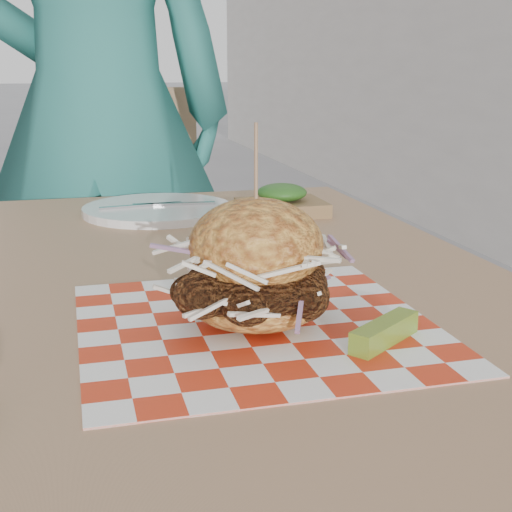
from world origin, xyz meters
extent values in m
imported|color=#28756E|center=(-0.10, 0.97, 0.90)|extent=(0.72, 0.53, 1.80)
cube|color=tan|center=(-0.02, 0.06, 0.73)|extent=(0.80, 1.20, 0.04)
cylinder|color=#333338|center=(0.32, 0.60, 0.35)|extent=(0.05, 0.05, 0.71)
cube|color=tan|center=(-0.02, 0.98, 0.45)|extent=(0.53, 0.53, 0.04)
cube|color=tan|center=(-0.08, 1.17, 0.70)|extent=(0.41, 0.17, 0.50)
cylinder|color=#333338|center=(-0.14, 0.76, 0.21)|extent=(0.03, 0.03, 0.43)
cylinder|color=#333338|center=(0.21, 0.87, 0.21)|extent=(0.03, 0.03, 0.43)
cylinder|color=#333338|center=(-0.24, 1.10, 0.21)|extent=(0.03, 0.03, 0.43)
cylinder|color=#333338|center=(0.10, 1.21, 0.21)|extent=(0.03, 0.03, 0.43)
cube|color=red|center=(0.01, -0.13, 0.75)|extent=(0.36, 0.36, 0.00)
ellipsoid|color=gold|center=(0.01, -0.13, 0.78)|extent=(0.13, 0.13, 0.05)
ellipsoid|color=brown|center=(0.01, -0.13, 0.79)|extent=(0.15, 0.14, 0.07)
ellipsoid|color=gold|center=(0.01, -0.13, 0.84)|extent=(0.14, 0.14, 0.10)
cylinder|color=tan|center=(0.01, -0.13, 0.91)|extent=(0.00, 0.00, 0.10)
cube|color=olive|center=(0.12, -0.22, 0.76)|extent=(0.09, 0.07, 0.02)
cylinder|color=white|center=(-0.02, 0.47, 0.76)|extent=(0.27, 0.27, 0.01)
cube|color=silver|center=(-0.05, 0.47, 0.77)|extent=(0.15, 0.03, 0.00)
cube|color=silver|center=(0.01, 0.47, 0.77)|extent=(0.15, 0.03, 0.00)
cube|color=brown|center=(0.20, 0.40, 0.76)|extent=(0.15, 0.12, 0.02)
ellipsoid|color=#1F4F16|center=(0.20, 0.40, 0.79)|extent=(0.09, 0.09, 0.03)
camera|label=1|loc=(-0.17, -0.81, 1.01)|focal=50.00mm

